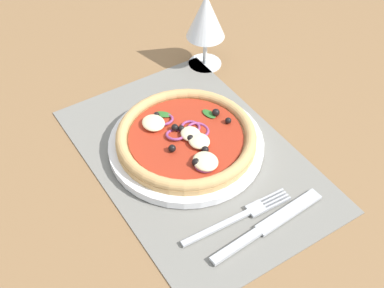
# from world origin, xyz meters

# --- Properties ---
(ground_plane) EXTENTS (1.90, 1.40, 0.02)m
(ground_plane) POSITION_xyz_m (0.00, 0.00, -0.01)
(ground_plane) COLOR olive
(placemat) EXTENTS (0.45, 0.30, 0.00)m
(placemat) POSITION_xyz_m (0.00, 0.00, 0.00)
(placemat) COLOR slate
(placemat) RESTS_ON ground_plane
(plate) EXTENTS (0.25, 0.25, 0.01)m
(plate) POSITION_xyz_m (-0.02, 0.00, 0.01)
(plate) COLOR white
(plate) RESTS_ON placemat
(pizza) EXTENTS (0.23, 0.23, 0.03)m
(pizza) POSITION_xyz_m (-0.02, 0.00, 0.03)
(pizza) COLOR tan
(pizza) RESTS_ON plate
(fork) EXTENTS (0.02, 0.18, 0.00)m
(fork) POSITION_xyz_m (0.14, -0.00, 0.01)
(fork) COLOR #B2B5BA
(fork) RESTS_ON placemat
(knife) EXTENTS (0.03, 0.20, 0.01)m
(knife) POSITION_xyz_m (0.17, 0.02, 0.01)
(knife) COLOR #B2B5BA
(knife) RESTS_ON placemat
(wine_glass) EXTENTS (0.07, 0.07, 0.15)m
(wine_glass) POSITION_xyz_m (-0.20, 0.15, 0.10)
(wine_glass) COLOR silver
(wine_glass) RESTS_ON ground_plane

